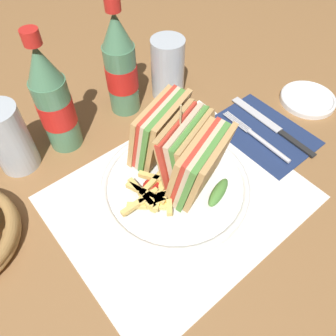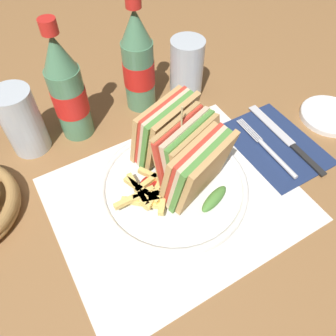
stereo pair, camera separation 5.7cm
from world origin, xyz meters
TOP-DOWN VIEW (x-y plane):
  - ground_plane at (0.00, 0.00)m, footprint 4.00×4.00m
  - placemat at (-0.03, -0.04)m, footprint 0.41×0.34m
  - plate_main at (-0.02, -0.02)m, footprint 0.26×0.26m
  - club_sandwich at (0.00, -0.00)m, footprint 0.14×0.21m
  - fries_pile at (-0.07, -0.02)m, footprint 0.12×0.10m
  - ketchup_blob at (-0.06, 0.00)m, footprint 0.03×0.03m
  - napkin at (0.21, -0.03)m, footprint 0.15×0.20m
  - fork at (0.18, -0.04)m, footprint 0.02×0.17m
  - knife at (0.23, -0.03)m, footprint 0.02×0.22m
  - coke_bottle_near at (-0.12, 0.21)m, footprint 0.07×0.07m
  - coke_bottle_far at (0.04, 0.22)m, footprint 0.07×0.07m
  - glass_near at (0.14, 0.20)m, footprint 0.07×0.07m
  - glass_far at (-0.21, 0.22)m, footprint 0.07×0.07m
  - side_saucer at (0.36, -0.03)m, footprint 0.12×0.12m

SIDE VIEW (x-z plane):
  - ground_plane at x=0.00m, z-range 0.00..0.00m
  - placemat at x=-0.03m, z-range 0.00..0.00m
  - napkin at x=0.21m, z-range 0.00..0.00m
  - knife at x=0.23m, z-range 0.00..0.01m
  - side_saucer at x=0.36m, z-range 0.00..0.01m
  - fork at x=0.18m, z-range 0.00..0.01m
  - plate_main at x=-0.02m, z-range 0.00..0.02m
  - ketchup_blob at x=-0.06m, z-range 0.02..0.03m
  - fries_pile at x=-0.07m, z-range 0.02..0.04m
  - glass_near at x=0.14m, z-range 0.00..0.13m
  - glass_far at x=-0.21m, z-range 0.00..0.13m
  - club_sandwich at x=0.00m, z-range 0.00..0.15m
  - coke_bottle_near at x=-0.12m, z-range -0.02..0.22m
  - coke_bottle_far at x=0.04m, z-range -0.02..0.22m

